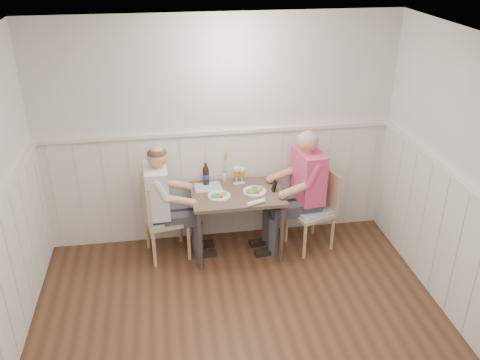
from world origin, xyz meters
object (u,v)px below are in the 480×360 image
Objects in this scene: chair_left at (161,215)px; diner_cream at (163,212)px; dining_table at (237,200)px; grass_vase at (224,167)px; chair_right at (315,206)px; man_in_pink at (303,198)px; beer_bottle at (206,175)px.

diner_cream is at bearing -43.09° from chair_left.
dining_table is 2.50× the size of grass_vase.
man_in_pink is at bearing 164.87° from chair_right.
beer_bottle is at bearing 167.71° from man_in_pink.
dining_table is at bearing -71.40° from grass_vase.
man_in_pink is at bearing -18.60° from grass_vase.
chair_right is 1.74m from chair_left.
dining_table is at bearing 178.62° from chair_right.
grass_vase reaches higher than beer_bottle.
dining_table is at bearing -178.91° from man_in_pink.
diner_cream is at bearing -155.01° from beer_bottle.
chair_left is 0.70× the size of diner_cream.
man_in_pink is (-0.13, 0.04, 0.09)m from chair_right.
dining_table is 1.04× the size of chair_left.
dining_table is 3.77× the size of beer_bottle.
man_in_pink is (0.76, 0.01, -0.05)m from dining_table.
man_in_pink reaches higher than chair_left.
man_in_pink is 3.61× the size of grass_vase.
dining_table is at bearing -2.43° from chair_left.
man_in_pink is at bearing -12.29° from beer_bottle.
man_in_pink is 0.97m from grass_vase.
beer_bottle is at bearing 141.83° from dining_table.
chair_left is 1.61m from man_in_pink.
chair_right is at bearing -18.14° from grass_vase.
dining_table is 0.73× the size of diner_cream.
chair_right reaches higher than dining_table.
diner_cream is 0.63m from beer_bottle.
chair_left is (-0.85, 0.04, -0.13)m from dining_table.
grass_vase is (-0.86, 0.29, 0.32)m from man_in_pink.
diner_cream is at bearing -157.99° from grass_vase.
chair_left reaches higher than chair_right.
diner_cream is (-0.82, 0.01, -0.08)m from dining_table.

